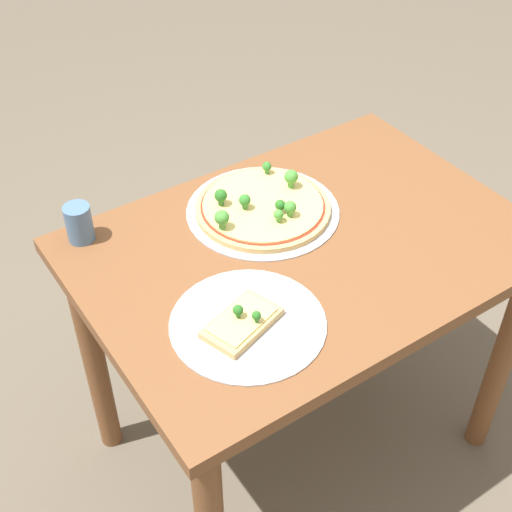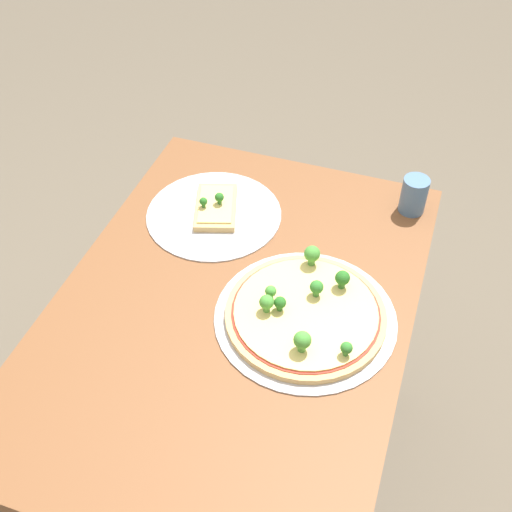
{
  "view_description": "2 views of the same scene",
  "coord_description": "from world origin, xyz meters",
  "px_view_note": "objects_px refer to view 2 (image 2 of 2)",
  "views": [
    {
      "loc": [
        -0.78,
        -0.97,
        1.81
      ],
      "look_at": [
        -0.13,
        0.01,
        0.78
      ],
      "focal_mm": 50.0,
      "sensor_mm": 36.0,
      "label": 1
    },
    {
      "loc": [
        0.79,
        0.32,
        1.76
      ],
      "look_at": [
        -0.13,
        0.01,
        0.78
      ],
      "focal_mm": 45.0,
      "sensor_mm": 36.0,
      "label": 2
    }
  ],
  "objects_px": {
    "dining_table": "(234,342)",
    "drinking_cup": "(414,195)",
    "pizza_tray_slice": "(215,211)",
    "pizza_tray_whole": "(306,313)"
  },
  "relations": [
    {
      "from": "pizza_tray_whole",
      "to": "pizza_tray_slice",
      "type": "distance_m",
      "value": 0.37
    },
    {
      "from": "pizza_tray_whole",
      "to": "drinking_cup",
      "type": "distance_m",
      "value": 0.43
    },
    {
      "from": "pizza_tray_slice",
      "to": "drinking_cup",
      "type": "xyz_separation_m",
      "value": [
        -0.16,
        0.44,
        0.04
      ]
    },
    {
      "from": "pizza_tray_slice",
      "to": "dining_table",
      "type": "bearing_deg",
      "value": 28.62
    },
    {
      "from": "pizza_tray_slice",
      "to": "drinking_cup",
      "type": "height_order",
      "value": "drinking_cup"
    },
    {
      "from": "dining_table",
      "to": "pizza_tray_whole",
      "type": "relative_size",
      "value": 2.78
    },
    {
      "from": "drinking_cup",
      "to": "pizza_tray_whole",
      "type": "bearing_deg",
      "value": -20.24
    },
    {
      "from": "pizza_tray_whole",
      "to": "dining_table",
      "type": "bearing_deg",
      "value": -84.04
    },
    {
      "from": "dining_table",
      "to": "pizza_tray_whole",
      "type": "height_order",
      "value": "pizza_tray_whole"
    },
    {
      "from": "dining_table",
      "to": "drinking_cup",
      "type": "xyz_separation_m",
      "value": [
        -0.42,
        0.3,
        0.17
      ]
    }
  ]
}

